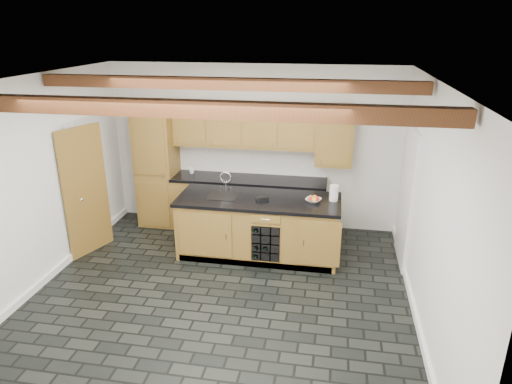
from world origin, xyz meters
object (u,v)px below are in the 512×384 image
kitchen_scale (263,198)px  fruit_bowl (313,200)px  paper_towel (334,193)px  island (259,227)px

kitchen_scale → fruit_bowl: kitchen_scale is taller
kitchen_scale → paper_towel: 1.06m
island → paper_towel: size_ratio=10.40×
fruit_bowl → paper_towel: (0.29, 0.11, 0.09)m
island → fruit_bowl: fruit_bowl is taller
island → paper_towel: paper_towel is taller
island → paper_towel: (1.11, 0.12, 0.58)m
kitchen_scale → paper_towel: bearing=-13.2°
island → kitchen_scale: kitchen_scale is taller
kitchen_scale → fruit_bowl: size_ratio=0.93×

